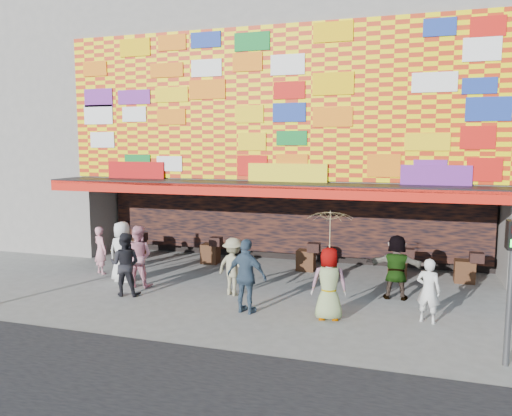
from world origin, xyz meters
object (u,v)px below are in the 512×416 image
Objects in this scene: ped_b at (101,250)px; ped_d at (233,267)px; signal_right at (512,272)px; ped_a at (122,252)px; parasol at (330,231)px; ped_i at (138,256)px; ped_e at (247,276)px; ped_f at (396,267)px; ped_c at (125,264)px; ped_g at (329,284)px; ped_h at (428,291)px.

ped_b is 0.96× the size of ped_d.
signal_right reaches higher than ped_a.
parasol is at bearing 177.31° from ped_d.
ped_d is at bearing 176.23° from ped_i.
signal_right reaches higher than ped_i.
ped_e reaches higher than ped_d.
ped_a is at bearing 15.11° from ped_d.
ped_a is 8.21m from ped_f.
ped_i reaches higher than ped_f.
ped_g is (5.82, -0.26, -0.00)m from ped_c.
ped_f is at bearing -151.87° from ped_b.
signal_right is 9.73m from ped_c.
ped_c reaches higher than ped_h.
parasol is at bearing 29.13° from ped_h.
ped_h is (8.98, -0.99, -0.16)m from ped_a.
ped_h is (8.12, 0.24, -0.11)m from ped_c.
ped_b is 9.41m from ped_f.
signal_right is 12.20m from ped_b.
ped_d is 3.14m from ped_g.
ped_a is at bearing -28.05° from ped_i.
ped_e is 4.09m from ped_i.
ped_c is at bearing 37.34° from ped_d.
parasol is (7.90, -2.12, 1.41)m from ped_b.
signal_right is 10.05m from ped_i.
ped_a reaches higher than ped_h.
signal_right is at bearing -22.64° from parasol.
ped_d is 0.92× the size of ped_g.
ped_b is 6.26m from ped_e.
signal_right is at bearing 178.61° from ped_e.
ped_c is at bearing 18.44° from ped_h.
ped_c reaches higher than ped_b.
ped_e is at bearing 163.13° from ped_c.
ped_c is 5.82m from ped_g.
ped_c is 0.97× the size of ped_i.
ped_a is 0.99× the size of ped_e.
ped_b is 2.79m from ped_c.
ped_a reaches higher than ped_d.
ped_a is 3.79m from ped_d.
ped_c is at bearing 177.40° from parasol.
ped_c is 8.12m from ped_h.
ped_f is 0.93× the size of parasol.
ped_d is at bearing -45.28° from ped_e.
ped_c is 1.09× the size of ped_d.
ped_a is 1.05× the size of ped_c.
ped_e is 1.05× the size of ped_f.
parasol is (6.68, -1.49, 1.25)m from ped_a.
ped_a is 1.05× the size of ped_f.
ped_b is (-11.59, 3.66, -1.07)m from signal_right.
ped_e is 2.41m from parasol.
signal_right reaches higher than ped_f.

